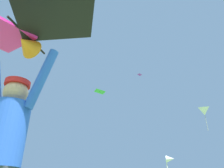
% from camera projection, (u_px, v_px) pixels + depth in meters
% --- Properties ---
extents(kite_flyer_person, '(0.81, 0.38, 1.92)m').
position_uv_depth(kite_flyer_person, '(2.00, 152.00, 1.79)').
color(kite_flyer_person, '#424751').
rests_on(kite_flyer_person, ground).
extents(held_stunt_kite, '(1.74, 1.00, 0.40)m').
position_uv_depth(held_stunt_kite, '(25.00, 31.00, 2.30)').
color(held_stunt_kite, black).
extents(distant_kite_purple_mid_left, '(0.58, 0.58, 0.15)m').
position_uv_depth(distant_kite_purple_mid_left, '(140.00, 74.00, 29.10)').
color(distant_kite_purple_mid_left, purple).
extents(distant_kite_green_mid_right, '(0.84, 0.85, 0.27)m').
position_uv_depth(distant_kite_green_mid_right, '(100.00, 91.00, 17.49)').
color(distant_kite_green_mid_right, green).
extents(distant_kite_white_low_right, '(1.34, 1.54, 3.02)m').
position_uv_depth(distant_kite_white_low_right, '(204.00, 111.00, 25.33)').
color(distant_kite_white_low_right, white).
extents(marker_flag, '(0.30, 0.24, 1.78)m').
position_uv_depth(marker_flag, '(170.00, 162.00, 7.52)').
color(marker_flag, silver).
rests_on(marker_flag, ground).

